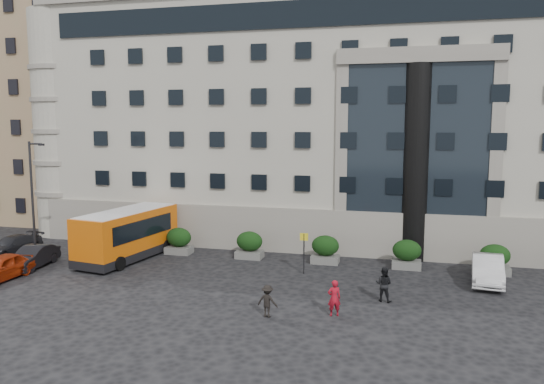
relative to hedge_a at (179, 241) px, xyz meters
The scene contains 22 objects.
ground 8.81m from the hedge_a, 62.85° to the right, with size 120.00×120.00×0.00m, color black.
civic_building 19.15m from the hedge_a, 54.85° to the left, with size 44.00×24.00×18.00m, color #A5A091.
entrance_column 17.13m from the hedge_a, ahead, with size 1.80×1.80×13.00m, color black.
apartment_near 25.12m from the hedge_a, 148.62° to the left, with size 14.00×14.00×20.00m, color #997859.
apartment_far 39.27m from the hedge_a, 127.29° to the left, with size 13.00×13.00×22.00m, color #786246.
hedge_a is the anchor object (origin of this frame).
hedge_b 5.20m from the hedge_a, ahead, with size 1.80×1.26×1.84m.
hedge_c 10.40m from the hedge_a, ahead, with size 1.80×1.26×1.84m.
hedge_d 15.60m from the hedge_a, ahead, with size 1.80×1.26×1.84m.
hedge_e 20.80m from the hedge_a, ahead, with size 1.80×1.26×1.84m.
street_lamp 9.89m from the hedge_a, 148.84° to the right, with size 1.16×0.18×8.00m.
bus_stop_sign 9.94m from the hedge_a, 16.42° to the right, with size 0.50×0.08×2.52m.
minibus 3.65m from the hedge_a, 140.47° to the right, with size 4.00×8.33×3.33m.
red_truck 13.07m from the hedge_a, 130.91° to the left, with size 2.45×4.93×2.61m.
parked_car_a 11.36m from the hedge_a, 131.31° to the right, with size 1.77×4.40×1.50m, color #98260B.
parked_car_b 9.42m from the hedge_a, 142.79° to the right, with size 1.46×4.18×1.38m, color black.
parked_car_c 11.67m from the hedge_a, 164.34° to the right, with size 1.82×4.47×1.30m, color black.
parked_car_d 10.79m from the hedge_a, 145.58° to the left, with size 2.52×5.46×1.52m, color black.
white_taxi 20.23m from the hedge_a, ahead, with size 1.68×4.81×1.59m, color silver.
pedestrian_a 15.48m from the hedge_a, 37.73° to the right, with size 0.64×0.42×1.76m, color maroon.
pedestrian_b 15.96m from the hedge_a, 25.07° to the right, with size 0.88×0.69×1.82m, color black.
pedestrian_c 13.88m from the hedge_a, 48.53° to the right, with size 1.01×0.58×1.56m, color black.
Camera 1 is at (11.35, -26.04, 9.18)m, focal length 35.00 mm.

